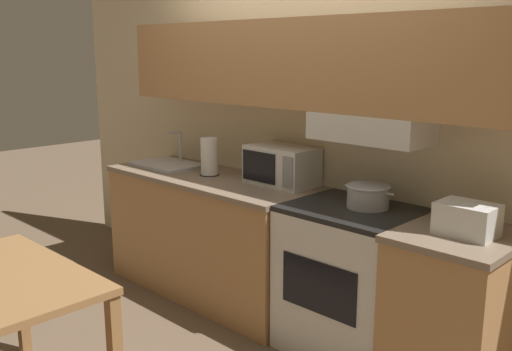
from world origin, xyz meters
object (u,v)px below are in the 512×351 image
(cooking_pot, at_px, (368,196))
(paper_towel_roll, at_px, (209,157))
(microwave, at_px, (282,165))
(dining_table, at_px, (2,296))
(stove_range, at_px, (350,280))
(toaster, at_px, (467,219))
(sink_basin, at_px, (167,164))

(cooking_pot, xyz_separation_m, paper_towel_roll, (-1.32, -0.06, 0.06))
(microwave, bearing_deg, paper_towel_roll, -165.22)
(cooking_pot, bearing_deg, dining_table, -117.61)
(stove_range, xyz_separation_m, toaster, (0.69, -0.03, 0.53))
(stove_range, relative_size, cooking_pot, 2.70)
(paper_towel_roll, bearing_deg, dining_table, -76.58)
(sink_basin, xyz_separation_m, paper_towel_roll, (0.49, 0.01, 0.12))
(stove_range, distance_m, sink_basin, 1.81)
(cooking_pot, bearing_deg, toaster, -8.35)
(toaster, xyz_separation_m, paper_towel_roll, (-1.94, 0.03, 0.05))
(stove_range, bearing_deg, paper_towel_roll, 179.93)
(microwave, bearing_deg, dining_table, -95.16)
(microwave, relative_size, sink_basin, 0.86)
(toaster, height_order, paper_towel_roll, paper_towel_roll)
(toaster, bearing_deg, paper_towel_roll, 179.05)
(stove_range, height_order, cooking_pot, cooking_pot)
(stove_range, height_order, dining_table, stove_range)
(sink_basin, bearing_deg, dining_table, -61.84)
(toaster, bearing_deg, sink_basin, 179.55)
(cooking_pot, bearing_deg, microwave, 173.15)
(stove_range, bearing_deg, microwave, 167.61)
(microwave, bearing_deg, sink_basin, -171.28)
(stove_range, xyz_separation_m, cooking_pot, (0.06, 0.06, 0.52))
(sink_basin, relative_size, dining_table, 0.50)
(stove_range, bearing_deg, toaster, -2.55)
(stove_range, distance_m, microwave, 0.91)
(stove_range, height_order, toaster, toaster)
(dining_table, bearing_deg, toaster, 47.01)
(paper_towel_roll, bearing_deg, stove_range, -0.07)
(microwave, distance_m, dining_table, 1.89)
(sink_basin, bearing_deg, paper_towel_roll, 1.50)
(cooking_pot, relative_size, paper_towel_roll, 1.22)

